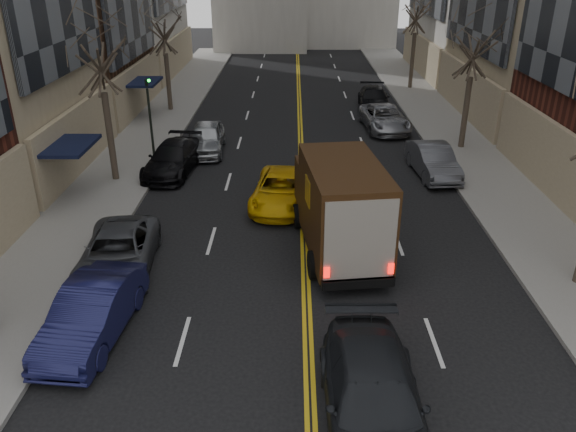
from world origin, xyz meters
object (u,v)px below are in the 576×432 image
ups_truck (340,206)px  observer_sedan (373,400)px  taxi (281,190)px  pedestrian (328,185)px

ups_truck → observer_sedan: (0.17, -8.33, -0.97)m
taxi → pedestrian: (1.98, 0.08, 0.21)m
ups_truck → pedestrian: size_ratio=3.75×
taxi → pedestrian: size_ratio=2.76×
taxi → ups_truck: bearing=-56.3°
ups_truck → observer_sedan: bearing=-96.1°
observer_sedan → taxi: bearing=99.9°
observer_sedan → taxi: (-2.32, 12.46, -0.11)m
taxi → pedestrian: 2.00m
ups_truck → taxi: 4.78m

